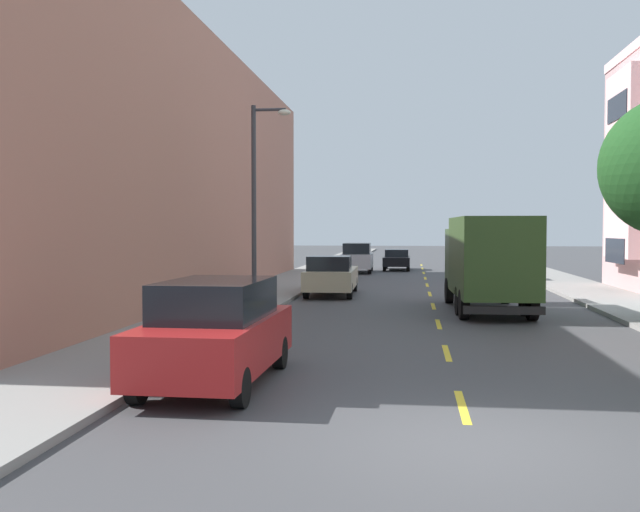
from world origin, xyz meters
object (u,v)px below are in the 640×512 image
at_px(parked_hatchback_sky, 476,255).
at_px(parked_hatchback_teal, 506,267).
at_px(delivery_box_truck, 488,258).
at_px(moving_black_sedan, 397,259).
at_px(parked_pickup_champagne, 331,276).
at_px(parked_suv_red, 216,331).
at_px(street_lamp, 258,192).
at_px(parked_suv_silver, 357,257).

bearing_deg(parked_hatchback_sky, parked_hatchback_teal, -90.39).
distance_m(delivery_box_truck, moving_black_sedan, 25.01).
bearing_deg(parked_pickup_champagne, parked_suv_red, -90.52).
distance_m(parked_pickup_champagne, parked_hatchback_sky, 29.99).
relative_size(delivery_box_truck, parked_hatchback_teal, 1.78).
xyz_separation_m(street_lamp, moving_black_sedan, (4.15, 26.13, -3.37)).
height_order(parked_pickup_champagne, moving_black_sedan, parked_pickup_champagne).
xyz_separation_m(street_lamp, parked_suv_silver, (1.63, 22.96, -3.13)).
bearing_deg(parked_hatchback_sky, parked_suv_silver, -124.91).
relative_size(parked_suv_silver, moving_black_sedan, 1.08).
height_order(delivery_box_truck, parked_hatchback_sky, delivery_box_truck).
relative_size(parked_pickup_champagne, parked_hatchback_teal, 1.33).
bearing_deg(parked_hatchback_teal, street_lamp, -122.35).
bearing_deg(parked_hatchback_sky, delivery_box_truck, -94.44).
distance_m(street_lamp, parked_hatchback_sky, 37.19).
height_order(delivery_box_truck, parked_pickup_champagne, delivery_box_truck).
height_order(parked_pickup_champagne, parked_suv_red, parked_suv_red).
height_order(parked_pickup_champagne, parked_hatchback_teal, parked_pickup_champagne).
bearing_deg(street_lamp, parked_suv_red, -81.84).
bearing_deg(delivery_box_truck, parked_pickup_champagne, 137.99).
distance_m(parked_pickup_champagne, moving_black_sedan, 19.44).
xyz_separation_m(delivery_box_truck, parked_suv_red, (-6.19, -12.31, -0.87)).
height_order(street_lamp, moving_black_sedan, street_lamp).
bearing_deg(parked_hatchback_sky, moving_black_sedan, -123.61).
distance_m(street_lamp, parked_pickup_champagne, 7.78).
relative_size(parked_hatchback_sky, moving_black_sedan, 0.90).
relative_size(parked_suv_red, parked_hatchback_sky, 1.20).
xyz_separation_m(street_lamp, parked_hatchback_teal, (10.28, 16.23, -3.36)).
height_order(parked_hatchback_teal, moving_black_sedan, parked_hatchback_teal).
height_order(delivery_box_truck, parked_suv_red, delivery_box_truck).
relative_size(street_lamp, parked_hatchback_teal, 1.71).
height_order(parked_suv_silver, parked_pickup_champagne, parked_suv_silver).
distance_m(street_lamp, delivery_box_truck, 8.20).
bearing_deg(delivery_box_truck, parked_suv_red, -116.71).
bearing_deg(parked_pickup_champagne, moving_black_sedan, 82.83).
xyz_separation_m(parked_pickup_champagne, parked_hatchback_sky, (8.69, 28.70, -0.07)).
bearing_deg(delivery_box_truck, parked_hatchback_teal, 80.34).
bearing_deg(parked_suv_silver, parked_pickup_champagne, -89.66).
bearing_deg(parked_hatchback_sky, parked_suv_red, -100.78).
distance_m(delivery_box_truck, parked_pickup_champagne, 8.19).
bearing_deg(moving_black_sedan, street_lamp, -99.02).
xyz_separation_m(parked_suv_red, parked_hatchback_sky, (8.85, 46.45, -0.23)).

